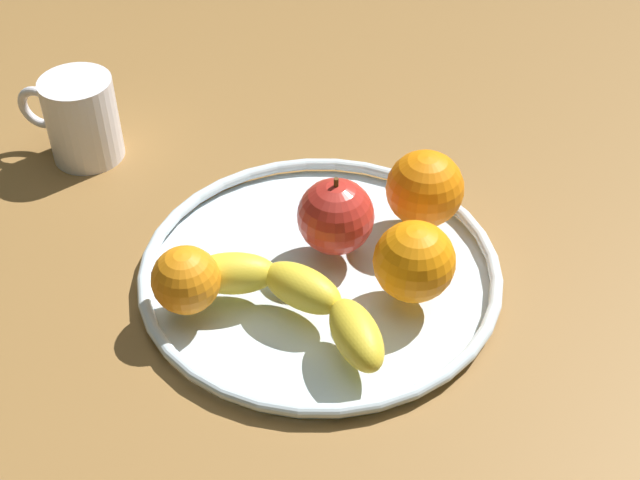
{
  "coord_description": "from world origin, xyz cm",
  "views": [
    {
      "loc": [
        -17.16,
        55.47,
        56.78
      ],
      "look_at": [
        0.0,
        0.0,
        4.8
      ],
      "focal_mm": 48.58,
      "sensor_mm": 36.0,
      "label": 1
    }
  ],
  "objects_px": {
    "fruit_bowl": "(320,271)",
    "banana": "(293,297)",
    "orange_back_left": "(414,262)",
    "ambient_mug": "(80,119)",
    "orange_front_right": "(186,280)",
    "orange_front_left": "(425,189)",
    "apple": "(336,216)"
  },
  "relations": [
    {
      "from": "apple",
      "to": "banana",
      "type": "bearing_deg",
      "value": 83.75
    },
    {
      "from": "orange_front_left",
      "to": "orange_front_right",
      "type": "height_order",
      "value": "orange_front_left"
    },
    {
      "from": "banana",
      "to": "orange_front_left",
      "type": "distance_m",
      "value": 0.18
    },
    {
      "from": "fruit_bowl",
      "to": "apple",
      "type": "bearing_deg",
      "value": -101.93
    },
    {
      "from": "banana",
      "to": "ambient_mug",
      "type": "bearing_deg",
      "value": -13.43
    },
    {
      "from": "fruit_bowl",
      "to": "ambient_mug",
      "type": "distance_m",
      "value": 0.33
    },
    {
      "from": "orange_front_left",
      "to": "ambient_mug",
      "type": "distance_m",
      "value": 0.38
    },
    {
      "from": "banana",
      "to": "orange_back_left",
      "type": "distance_m",
      "value": 0.11
    },
    {
      "from": "fruit_bowl",
      "to": "apple",
      "type": "height_order",
      "value": "apple"
    },
    {
      "from": "orange_back_left",
      "to": "banana",
      "type": "bearing_deg",
      "value": 31.12
    },
    {
      "from": "orange_front_right",
      "to": "ambient_mug",
      "type": "distance_m",
      "value": 0.28
    },
    {
      "from": "banana",
      "to": "orange_back_left",
      "type": "relative_size",
      "value": 2.89
    },
    {
      "from": "orange_back_left",
      "to": "apple",
      "type": "bearing_deg",
      "value": -24.94
    },
    {
      "from": "apple",
      "to": "orange_back_left",
      "type": "relative_size",
      "value": 1.1
    },
    {
      "from": "fruit_bowl",
      "to": "orange_front_left",
      "type": "relative_size",
      "value": 4.5
    },
    {
      "from": "orange_front_left",
      "to": "fruit_bowl",
      "type": "bearing_deg",
      "value": 50.18
    },
    {
      "from": "apple",
      "to": "ambient_mug",
      "type": "height_order",
      "value": "apple"
    },
    {
      "from": "ambient_mug",
      "to": "orange_front_right",
      "type": "bearing_deg",
      "value": 137.03
    },
    {
      "from": "banana",
      "to": "apple",
      "type": "bearing_deg",
      "value": -79.17
    },
    {
      "from": "orange_back_left",
      "to": "ambient_mug",
      "type": "xyz_separation_m",
      "value": [
        0.39,
        -0.12,
        -0.01
      ]
    },
    {
      "from": "banana",
      "to": "orange_front_left",
      "type": "bearing_deg",
      "value": -100.1
    },
    {
      "from": "orange_front_left",
      "to": "orange_front_right",
      "type": "xyz_separation_m",
      "value": [
        0.17,
        0.17,
        -0.01
      ]
    },
    {
      "from": "apple",
      "to": "orange_front_right",
      "type": "height_order",
      "value": "apple"
    },
    {
      "from": "orange_front_right",
      "to": "orange_back_left",
      "type": "bearing_deg",
      "value": -158.01
    },
    {
      "from": "orange_front_right",
      "to": "fruit_bowl",
      "type": "bearing_deg",
      "value": -138.68
    },
    {
      "from": "fruit_bowl",
      "to": "orange_front_left",
      "type": "bearing_deg",
      "value": -129.82
    },
    {
      "from": "fruit_bowl",
      "to": "orange_back_left",
      "type": "xyz_separation_m",
      "value": [
        -0.09,
        0.01,
        0.05
      ]
    },
    {
      "from": "orange_front_left",
      "to": "orange_front_right",
      "type": "relative_size",
      "value": 1.25
    },
    {
      "from": "fruit_bowl",
      "to": "banana",
      "type": "relative_size",
      "value": 1.61
    },
    {
      "from": "orange_front_right",
      "to": "ambient_mug",
      "type": "relative_size",
      "value": 0.52
    },
    {
      "from": "orange_front_right",
      "to": "apple",
      "type": "bearing_deg",
      "value": -131.93
    },
    {
      "from": "orange_back_left",
      "to": "fruit_bowl",
      "type": "bearing_deg",
      "value": -6.0
    }
  ]
}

